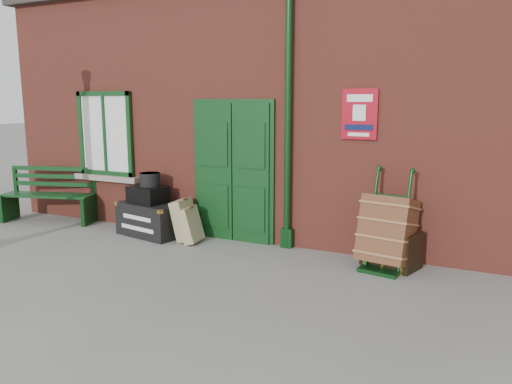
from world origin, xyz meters
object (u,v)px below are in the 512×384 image
Objects in this scene: bench at (50,193)px; dark_trunk at (391,248)px; houdini_trunk at (151,219)px; porter_trolley at (387,232)px.

dark_trunk is (6.27, 0.10, -0.27)m from bench.
houdini_trunk is 3.91m from porter_trolley.
bench is at bearing -170.67° from porter_trolley.
bench is at bearing -162.15° from dark_trunk.
bench is 2.50× the size of dark_trunk.
porter_trolley is at bearing -93.46° from dark_trunk.
porter_trolley reaches higher than dark_trunk.
bench is 1.33× the size of porter_trolley.
houdini_trunk is 1.57× the size of dark_trunk.
bench reaches higher than dark_trunk.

